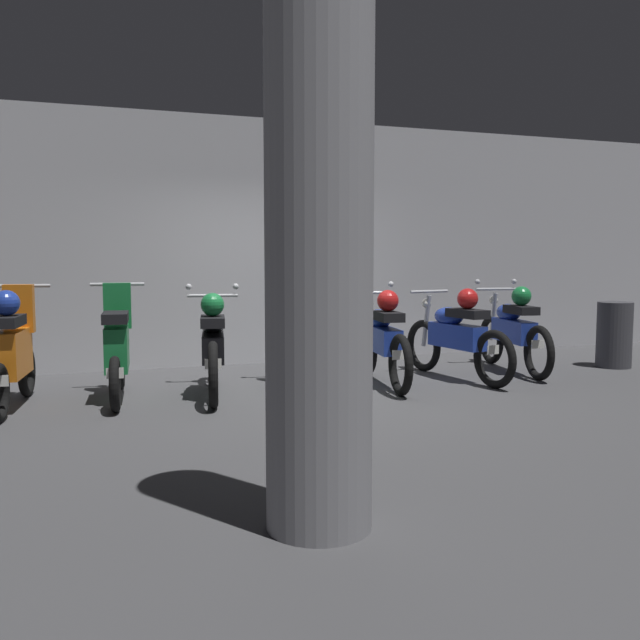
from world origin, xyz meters
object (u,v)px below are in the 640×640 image
Objects in this scene: motorbike_slot_4 at (382,338)px; motorbike_slot_0 at (13,350)px; motorbike_slot_3 at (299,337)px; motorbike_slot_6 at (513,330)px; support_pillar at (319,222)px; trash_bin at (614,335)px; motorbike_slot_5 at (456,335)px; motorbike_slot_1 at (117,348)px; motorbike_slot_2 at (213,345)px.

motorbike_slot_0 is at bearing 178.82° from motorbike_slot_4.
motorbike_slot_4 is at bearing -1.18° from motorbike_slot_0.
motorbike_slot_6 is (2.89, 0.14, -0.04)m from motorbike_slot_3.
support_pillar is 6.73m from trash_bin.
motorbike_slot_4 is at bearing 60.38° from support_pillar.
motorbike_slot_3 reaches higher than motorbike_slot_6.
motorbike_slot_5 is at bearing -178.51° from trash_bin.
motorbike_slot_4 is at bearing -5.90° from motorbike_slot_3.
trash_bin is (6.25, -0.11, -0.10)m from motorbike_slot_1.
motorbike_slot_3 is at bearing 179.54° from trash_bin.
motorbike_slot_5 is 2.27× the size of trash_bin.
motorbike_slot_5 is (4.81, -0.08, -0.04)m from motorbike_slot_0.
motorbike_slot_4 is at bearing -1.85° from motorbike_slot_2.
motorbike_slot_2 is 0.99× the size of motorbike_slot_6.
motorbike_slot_0 is 0.86× the size of motorbike_slot_4.
motorbike_slot_0 is at bearing 114.98° from support_pillar.
motorbike_slot_3 is 0.86× the size of motorbike_slot_4.
motorbike_slot_0 reaches higher than trash_bin.
trash_bin is at bearing -0.97° from motorbike_slot_1.
motorbike_slot_0 is at bearing -174.60° from motorbike_slot_1.
motorbike_slot_1 is 1.00× the size of motorbike_slot_3.
motorbike_slot_3 reaches higher than motorbike_slot_0.
motorbike_slot_1 is 1.93m from motorbike_slot_3.
motorbike_slot_6 is at bearing 7.12° from motorbike_slot_4.
motorbike_slot_6 is (0.97, 0.24, 0.00)m from motorbike_slot_5.
motorbike_slot_1 is 3.85m from motorbike_slot_5.
motorbike_slot_6 is at bearing 1.60° from motorbike_slot_0.
motorbike_slot_2 is at bearing 178.15° from motorbike_slot_4.
motorbike_slot_1 is at bearing 5.40° from motorbike_slot_0.
motorbike_slot_1 reaches higher than trash_bin.
motorbike_slot_5 is 1.00× the size of motorbike_slot_6.
motorbike_slot_5 is (0.96, 0.00, -0.00)m from motorbike_slot_4.
motorbike_slot_2 is at bearing 87.40° from support_pillar.
motorbike_slot_3 is at bearing 0.40° from motorbike_slot_0.
motorbike_slot_5 is at bearing -0.92° from motorbike_slot_0.
support_pillar is (-4.02, -3.92, 1.11)m from motorbike_slot_6.
motorbike_slot_2 is (1.92, -0.02, -0.04)m from motorbike_slot_0.
support_pillar reaches higher than motorbike_slot_2.
support_pillar is at bearing -65.02° from motorbike_slot_0.
support_pillar is (1.75, -3.76, 1.07)m from motorbike_slot_0.
motorbike_slot_3 reaches higher than motorbike_slot_2.
motorbike_slot_4 reaches higher than motorbike_slot_5.
motorbike_slot_6 reaches higher than trash_bin.
motorbike_slot_1 is 0.87× the size of motorbike_slot_4.
motorbike_slot_3 is 2.89m from motorbike_slot_6.
motorbike_slot_1 reaches higher than motorbike_slot_5.
motorbike_slot_0 is 1.96× the size of trash_bin.
trash_bin is (2.41, 0.06, -0.10)m from motorbike_slot_5.
motorbike_slot_3 is 0.51× the size of support_pillar.
support_pillar reaches higher than motorbike_slot_3.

